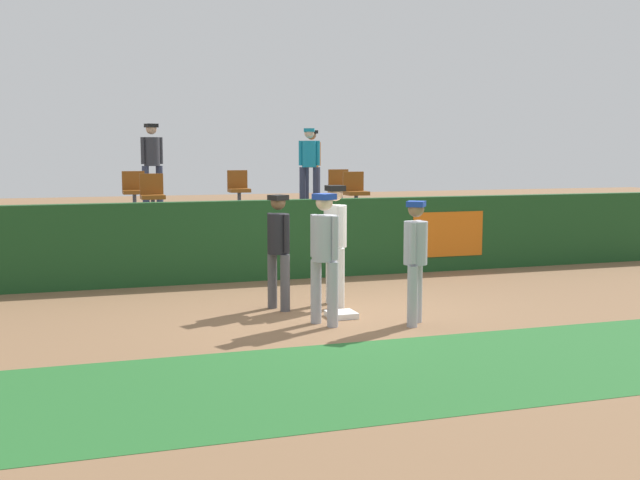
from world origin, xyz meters
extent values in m
plane|color=#846042|center=(0.00, 0.00, 0.00)|extent=(60.00, 60.00, 0.00)
cube|color=#26662B|center=(0.00, -2.95, 0.00)|extent=(18.00, 2.80, 0.01)
cube|color=white|center=(0.04, -0.14, 0.04)|extent=(0.40, 0.40, 0.08)
cylinder|color=white|center=(0.21, 0.86, 0.45)|extent=(0.15, 0.15, 0.91)
cylinder|color=white|center=(0.24, 0.53, 0.45)|extent=(0.15, 0.15, 0.91)
cylinder|color=white|center=(0.23, 0.69, 1.22)|extent=(0.38, 0.38, 0.64)
sphere|color=tan|center=(0.23, 0.69, 1.72)|extent=(0.24, 0.24, 0.24)
cube|color=black|center=(0.23, 0.69, 1.80)|extent=(0.27, 0.27, 0.08)
cylinder|color=white|center=(0.21, 0.91, 1.25)|extent=(0.09, 0.09, 0.60)
cylinder|color=white|center=(0.25, 0.48, 1.25)|extent=(0.09, 0.09, 0.60)
ellipsoid|color=brown|center=(0.31, 0.92, 0.99)|extent=(0.14, 0.21, 0.28)
cylinder|color=#9EA3AD|center=(-0.41, -0.37, 0.44)|extent=(0.15, 0.15, 0.88)
cylinder|color=#9EA3AD|center=(-0.27, -0.66, 0.44)|extent=(0.15, 0.15, 0.88)
cylinder|color=#9EA3AD|center=(-0.34, -0.52, 1.19)|extent=(0.46, 0.46, 0.62)
sphere|color=beige|center=(-0.34, -0.52, 1.68)|extent=(0.23, 0.23, 0.23)
cube|color=#193899|center=(-0.34, -0.52, 1.75)|extent=(0.33, 0.33, 0.08)
cylinder|color=#9EA3AD|center=(-0.43, -0.33, 1.21)|extent=(0.09, 0.09, 0.58)
cylinder|color=#9EA3AD|center=(-0.25, -0.70, 1.21)|extent=(0.09, 0.09, 0.58)
cylinder|color=#9EA3AD|center=(0.93, -0.75, 0.42)|extent=(0.14, 0.14, 0.83)
cylinder|color=#9EA3AD|center=(0.75, -0.99, 0.42)|extent=(0.14, 0.14, 0.83)
cylinder|color=#9EA3AD|center=(0.84, -0.87, 1.13)|extent=(0.45, 0.45, 0.59)
sphere|color=#8C6647|center=(0.84, -0.87, 1.58)|extent=(0.22, 0.22, 0.22)
cube|color=#193899|center=(0.84, -0.87, 1.65)|extent=(0.32, 0.32, 0.08)
cylinder|color=#9EA3AD|center=(0.96, -0.71, 1.14)|extent=(0.09, 0.09, 0.55)
cylinder|color=#9EA3AD|center=(0.73, -1.03, 1.14)|extent=(0.09, 0.09, 0.55)
cylinder|color=#4C4C51|center=(-0.74, 0.79, 0.42)|extent=(0.14, 0.14, 0.84)
cylinder|color=#4C4C51|center=(-0.61, 0.51, 0.42)|extent=(0.14, 0.14, 0.84)
cylinder|color=black|center=(-0.68, 0.65, 1.14)|extent=(0.43, 0.43, 0.59)
sphere|color=brown|center=(-0.68, 0.65, 1.61)|extent=(0.22, 0.22, 0.22)
cube|color=black|center=(-0.68, 0.65, 1.68)|extent=(0.30, 0.30, 0.08)
cylinder|color=black|center=(-0.75, 0.83, 1.16)|extent=(0.09, 0.09, 0.56)
cylinder|color=black|center=(-0.60, 0.47, 1.16)|extent=(0.09, 0.09, 0.56)
cube|color=#19471E|center=(0.00, 3.31, 0.73)|extent=(18.00, 0.24, 1.46)
cube|color=orange|center=(3.42, 3.19, 0.73)|extent=(1.50, 0.02, 0.88)
cube|color=#59595E|center=(0.00, 5.88, 0.54)|extent=(18.00, 4.80, 1.08)
cylinder|color=#4C4C51|center=(2.35, 6.48, 1.28)|extent=(0.08, 0.08, 0.40)
cube|color=#8C4714|center=(2.35, 6.48, 1.48)|extent=(0.47, 0.44, 0.08)
cube|color=#8C4714|center=(2.35, 6.67, 1.72)|extent=(0.47, 0.06, 0.40)
cylinder|color=#4C4C51|center=(-2.31, 6.48, 1.28)|extent=(0.08, 0.08, 0.40)
cube|color=#8C4714|center=(-2.31, 6.48, 1.48)|extent=(0.47, 0.44, 0.08)
cube|color=#8C4714|center=(-2.31, 6.67, 1.72)|extent=(0.47, 0.06, 0.40)
cylinder|color=#4C4C51|center=(-0.04, 6.48, 1.28)|extent=(0.08, 0.08, 0.40)
cube|color=#8C4714|center=(-0.04, 6.48, 1.48)|extent=(0.45, 0.44, 0.08)
cube|color=#8C4714|center=(-0.04, 6.67, 1.72)|extent=(0.45, 0.06, 0.40)
cylinder|color=#4C4C51|center=(-2.10, 4.68, 1.28)|extent=(0.08, 0.08, 0.40)
cube|color=#8C4714|center=(-2.10, 4.68, 1.48)|extent=(0.45, 0.44, 0.08)
cube|color=#8C4714|center=(-2.10, 4.87, 1.72)|extent=(0.45, 0.06, 0.40)
cylinder|color=#4C4C51|center=(2.05, 4.68, 1.28)|extent=(0.08, 0.08, 0.40)
cube|color=#8C4714|center=(2.05, 4.68, 1.48)|extent=(0.45, 0.44, 0.08)
cube|color=#8C4714|center=(2.05, 4.87, 1.72)|extent=(0.45, 0.06, 0.40)
cylinder|color=#33384C|center=(1.96, 7.17, 1.52)|extent=(0.15, 0.15, 0.88)
cylinder|color=#33384C|center=(1.66, 7.29, 1.52)|extent=(0.15, 0.15, 0.88)
cylinder|color=teal|center=(1.81, 7.23, 2.27)|extent=(0.44, 0.44, 0.62)
sphere|color=beige|center=(1.81, 7.23, 2.76)|extent=(0.23, 0.23, 0.23)
cube|color=teal|center=(1.81, 7.23, 2.83)|extent=(0.31, 0.31, 0.08)
cylinder|color=teal|center=(2.01, 7.16, 2.29)|extent=(0.09, 0.09, 0.58)
cylinder|color=teal|center=(1.62, 7.30, 2.29)|extent=(0.09, 0.09, 0.58)
cylinder|color=#33384C|center=(2.17, 7.73, 1.51)|extent=(0.15, 0.15, 0.87)
cylinder|color=#33384C|center=(1.86, 7.67, 1.51)|extent=(0.15, 0.15, 0.87)
cylinder|color=#BF5919|center=(2.01, 7.70, 2.25)|extent=(0.39, 0.39, 0.61)
sphere|color=#8C6647|center=(2.01, 7.70, 2.72)|extent=(0.23, 0.23, 0.23)
cube|color=black|center=(2.01, 7.70, 2.80)|extent=(0.28, 0.28, 0.08)
cylinder|color=#BF5919|center=(2.21, 7.74, 2.27)|extent=(0.09, 0.09, 0.57)
cylinder|color=#BF5919|center=(1.82, 7.66, 2.27)|extent=(0.09, 0.09, 0.57)
cylinder|color=#33384C|center=(-1.64, 7.78, 1.54)|extent=(0.16, 0.16, 0.93)
cylinder|color=#33384C|center=(-1.96, 7.68, 1.54)|extent=(0.16, 0.16, 0.93)
cylinder|color=#333338|center=(-1.80, 7.73, 2.33)|extent=(0.45, 0.45, 0.65)
sphere|color=tan|center=(-1.80, 7.73, 2.84)|extent=(0.24, 0.24, 0.24)
cube|color=black|center=(-1.80, 7.73, 2.92)|extent=(0.32, 0.32, 0.08)
cylinder|color=#333338|center=(-1.59, 7.80, 2.35)|extent=(0.09, 0.09, 0.61)
cylinder|color=#333338|center=(-2.00, 7.67, 2.35)|extent=(0.09, 0.09, 0.61)
camera|label=1|loc=(-3.55, -10.36, 2.39)|focal=43.42mm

